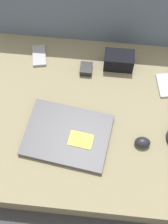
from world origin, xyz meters
name	(u,v)px	position (x,y,z in m)	size (l,w,h in m)	color
ground_plane	(84,128)	(0.00, 0.00, 0.00)	(8.00, 8.00, 0.00)	#38383D
couch_seat	(84,121)	(0.00, 0.00, 0.07)	(0.97, 0.75, 0.14)	#847A5B
couch_backrest	(95,9)	(0.00, 0.47, 0.23)	(0.97, 0.20, 0.46)	slate
laptop	(68,135)	(-0.05, -0.10, 0.15)	(0.35, 0.28, 0.03)	#47474C
computer_mouse	(143,142)	(0.23, -0.10, 0.16)	(0.06, 0.04, 0.04)	black
phone_silver	(39,56)	(-0.22, 0.26, 0.15)	(0.08, 0.12, 0.01)	#99999E
phone_black	(166,85)	(0.33, 0.17, 0.15)	(0.08, 0.12, 0.01)	#B7B7BC
camera_pouch	(119,61)	(0.12, 0.25, 0.18)	(0.12, 0.07, 0.08)	black
charger_brick	(86,69)	(-0.01, 0.21, 0.15)	(0.05, 0.06, 0.03)	black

